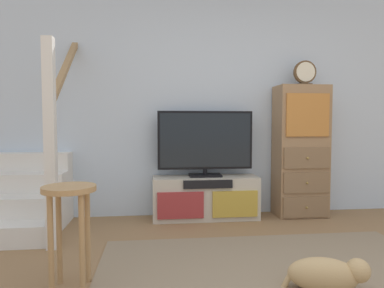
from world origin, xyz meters
name	(u,v)px	position (x,y,z in m)	size (l,w,h in m)	color
back_wall	(227,101)	(0.00, 2.46, 1.35)	(6.40, 0.12, 2.70)	silver
area_rug	(283,280)	(0.00, 0.60, 0.01)	(2.60, 1.80, 0.01)	#847056
media_console	(205,198)	(-0.30, 2.19, 0.24)	(1.19, 0.38, 0.48)	#BCB29E
television	(205,142)	(-0.30, 2.22, 0.87)	(1.08, 0.22, 0.74)	black
side_cabinet	(301,151)	(0.82, 2.20, 0.76)	(0.58, 0.38, 1.52)	#93704C
desk_clock	(305,73)	(0.85, 2.19, 1.66)	(0.26, 0.08, 0.28)	#4C3823
staircase	(27,190)	(-2.24, 2.20, 0.37)	(1.00, 1.36, 2.20)	silver
bar_stool_near	(70,212)	(-1.42, 0.64, 0.51)	(0.34, 0.34, 0.68)	#A37A4C
dog	(328,274)	(0.22, 0.41, 0.12)	(0.53, 0.32, 0.23)	tan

